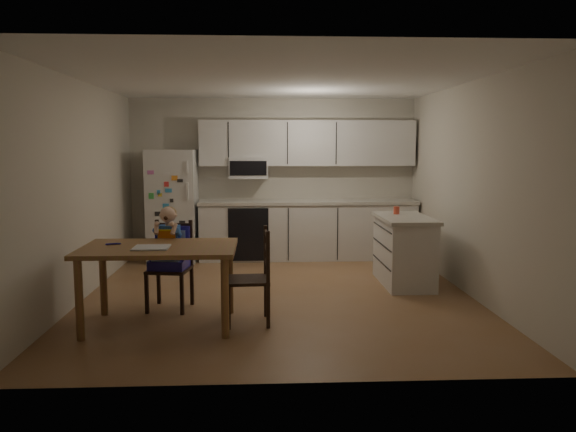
# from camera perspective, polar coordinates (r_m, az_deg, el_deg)

# --- Properties ---
(room) EXTENTS (4.52, 5.01, 2.51)m
(room) POSITION_cam_1_polar(r_m,az_deg,el_deg) (6.97, -1.12, 2.97)
(room) COLOR olive
(room) RESTS_ON ground
(refrigerator) EXTENTS (0.72, 0.70, 1.70)m
(refrigerator) POSITION_cam_1_polar(r_m,az_deg,el_deg) (8.77, -11.62, 1.05)
(refrigerator) COLOR silver
(refrigerator) RESTS_ON ground
(kitchen_run) EXTENTS (3.37, 0.62, 2.15)m
(kitchen_run) POSITION_cam_1_polar(r_m,az_deg,el_deg) (8.78, 1.82, 1.38)
(kitchen_run) COLOR silver
(kitchen_run) RESTS_ON ground
(kitchen_island) EXTENTS (0.62, 1.18, 0.87)m
(kitchen_island) POSITION_cam_1_polar(r_m,az_deg,el_deg) (7.29, 11.69, -3.41)
(kitchen_island) COLOR silver
(kitchen_island) RESTS_ON ground
(red_cup) EXTENTS (0.08, 0.08, 0.10)m
(red_cup) POSITION_cam_1_polar(r_m,az_deg,el_deg) (7.47, 10.96, 0.57)
(red_cup) COLOR #D1452D
(red_cup) RESTS_ON kitchen_island
(dining_table) EXTENTS (1.48, 0.95, 0.79)m
(dining_table) POSITION_cam_1_polar(r_m,az_deg,el_deg) (5.58, -12.94, -4.09)
(dining_table) COLOR olive
(dining_table) RESTS_ON ground
(napkin) EXTENTS (0.33, 0.29, 0.01)m
(napkin) POSITION_cam_1_polar(r_m,az_deg,el_deg) (5.46, -13.71, -3.13)
(napkin) COLOR silver
(napkin) RESTS_ON dining_table
(toddler_spoon) EXTENTS (0.12, 0.06, 0.02)m
(toddler_spoon) POSITION_cam_1_polar(r_m,az_deg,el_deg) (5.76, -17.45, -2.72)
(toddler_spoon) COLOR #2B24AB
(toddler_spoon) RESTS_ON dining_table
(chair_booster) EXTENTS (0.48, 0.48, 1.12)m
(chair_booster) POSITION_cam_1_polar(r_m,az_deg,el_deg) (6.17, -11.88, -3.09)
(chair_booster) COLOR black
(chair_booster) RESTS_ON ground
(chair_side) EXTENTS (0.44, 0.44, 0.95)m
(chair_side) POSITION_cam_1_polar(r_m,az_deg,el_deg) (5.57, -3.15, -5.48)
(chair_side) COLOR black
(chair_side) RESTS_ON ground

